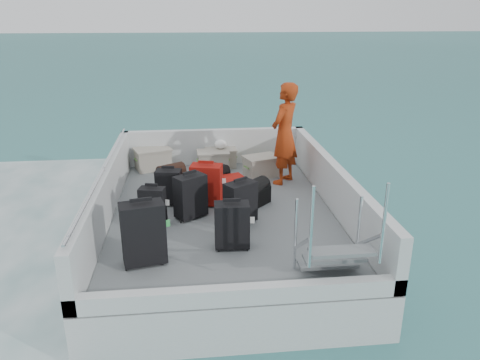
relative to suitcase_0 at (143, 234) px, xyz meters
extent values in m
plane|color=#195955|center=(1.06, 1.48, -1.01)|extent=(160.00, 160.00, 0.00)
cube|color=silver|center=(1.06, 1.48, -0.71)|extent=(3.60, 5.00, 0.60)
cube|color=slate|center=(1.06, 1.48, -0.40)|extent=(3.30, 4.70, 0.02)
cube|color=silver|center=(-0.67, 1.48, -0.04)|extent=(0.14, 5.00, 0.70)
cube|color=silver|center=(2.79, 1.48, -0.04)|extent=(0.14, 5.00, 0.70)
cube|color=silver|center=(1.06, 3.91, -0.04)|extent=(3.60, 0.14, 0.70)
cube|color=silver|center=(1.06, -0.95, -0.29)|extent=(3.60, 0.14, 0.20)
cylinder|color=silver|center=(-0.67, 1.48, 0.36)|extent=(0.04, 4.80, 0.04)
cube|color=black|center=(0.00, 0.00, 0.00)|extent=(0.56, 0.39, 0.79)
cube|color=black|center=(0.03, 1.15, -0.12)|extent=(0.40, 0.29, 0.54)
cube|color=black|center=(0.24, 1.84, -0.11)|extent=(0.43, 0.30, 0.57)
cube|color=black|center=(0.57, 1.30, -0.06)|extent=(0.52, 0.47, 0.66)
cube|color=maroon|center=(0.83, 1.76, -0.06)|extent=(0.53, 0.39, 0.66)
cube|color=black|center=(1.09, 0.29, -0.09)|extent=(0.45, 0.28, 0.62)
cube|color=black|center=(1.28, 1.02, -0.08)|extent=(0.51, 0.46, 0.63)
cube|color=maroon|center=(1.15, 2.17, -0.26)|extent=(0.80, 0.66, 0.27)
cube|color=#A7A092|center=(-0.14, 3.68, -0.20)|extent=(0.74, 0.62, 0.38)
cube|color=#A7A092|center=(1.02, 3.50, -0.22)|extent=(0.58, 0.41, 0.34)
cube|color=#A7A092|center=(1.19, 3.68, -0.22)|extent=(0.58, 0.42, 0.34)
cube|color=#A7A092|center=(1.90, 3.03, -0.22)|extent=(0.69, 0.57, 0.35)
ellipsoid|color=gold|center=(1.90, 3.42, -0.28)|extent=(0.28, 0.26, 0.22)
ellipsoid|color=white|center=(1.19, 3.68, 0.04)|extent=(0.24, 0.24, 0.18)
imported|color=#DF4214|center=(2.24, 2.66, 0.50)|extent=(0.75, 0.78, 1.78)
camera|label=1|loc=(0.60, -5.13, 2.51)|focal=35.00mm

